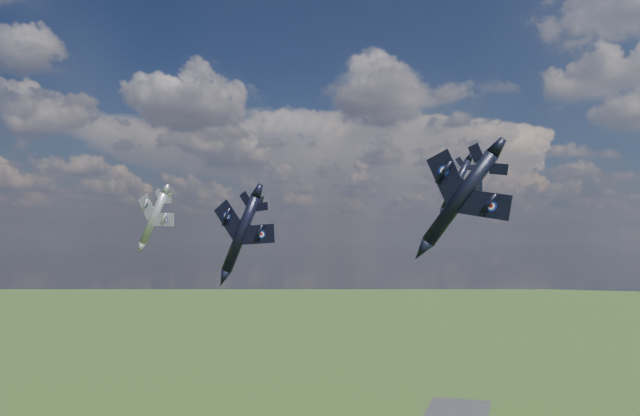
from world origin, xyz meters
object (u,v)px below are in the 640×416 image
(jet_lead_navy, at_px, (241,234))
(jet_left_silver, at_px, (154,218))
(jet_right_navy, at_px, (460,199))
(jet_high_navy, at_px, (456,185))

(jet_lead_navy, height_order, jet_left_silver, jet_left_silver)
(jet_right_navy, bearing_deg, jet_left_silver, 167.25)
(jet_right_navy, height_order, jet_high_navy, jet_high_navy)
(jet_lead_navy, distance_m, jet_right_navy, 29.36)
(jet_lead_navy, relative_size, jet_left_silver, 1.10)
(jet_high_navy, bearing_deg, jet_left_silver, -164.53)
(jet_lead_navy, bearing_deg, jet_right_navy, -7.13)
(jet_high_navy, bearing_deg, jet_right_navy, -89.94)
(jet_lead_navy, xyz_separation_m, jet_right_navy, (28.24, -7.22, 3.48))
(jet_right_navy, xyz_separation_m, jet_high_navy, (-4.78, 43.43, 5.26))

